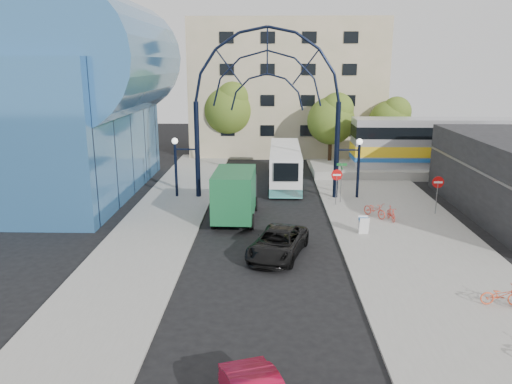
{
  "coord_description": "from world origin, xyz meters",
  "views": [
    {
      "loc": [
        0.12,
        -21.32,
        9.63
      ],
      "look_at": [
        -0.57,
        6.0,
        2.53
      ],
      "focal_mm": 35.0,
      "sensor_mm": 36.0,
      "label": 1
    }
  ],
  "objects_px": {
    "green_truck": "(236,194)",
    "gateway_arch": "(267,79)",
    "street_name_sign": "(341,174)",
    "sandwich_board": "(364,223)",
    "tree_north_c": "(391,119)",
    "city_bus": "(285,165)",
    "tree_north_a": "(332,118)",
    "train_car": "(498,143)",
    "black_suv": "(278,243)",
    "do_not_enter_sign": "(438,186)",
    "bike_near_b": "(391,214)",
    "bike_far_a": "(501,295)",
    "bike_near_a": "(375,210)",
    "stop_sign": "(337,178)",
    "tree_north_b": "(230,107)"
  },
  "relations": [
    {
      "from": "bike_near_b",
      "to": "bike_near_a",
      "type": "bearing_deg",
      "value": 135.83
    },
    {
      "from": "stop_sign",
      "to": "bike_far_a",
      "type": "xyz_separation_m",
      "value": [
        4.75,
        -14.67,
        -1.45
      ]
    },
    {
      "from": "do_not_enter_sign",
      "to": "sandwich_board",
      "type": "relative_size",
      "value": 2.51
    },
    {
      "from": "stop_sign",
      "to": "bike_near_b",
      "type": "relative_size",
      "value": 1.7
    },
    {
      "from": "tree_north_a",
      "to": "bike_near_b",
      "type": "bearing_deg",
      "value": -84.63
    },
    {
      "from": "street_name_sign",
      "to": "bike_near_a",
      "type": "height_order",
      "value": "street_name_sign"
    },
    {
      "from": "tree_north_a",
      "to": "black_suv",
      "type": "xyz_separation_m",
      "value": [
        -5.49,
        -23.23,
        -3.91
      ]
    },
    {
      "from": "train_car",
      "to": "black_suv",
      "type": "bearing_deg",
      "value": -135.1
    },
    {
      "from": "bike_near_a",
      "to": "bike_far_a",
      "type": "distance_m",
      "value": 12.13
    },
    {
      "from": "street_name_sign",
      "to": "train_car",
      "type": "xyz_separation_m",
      "value": [
        14.8,
        9.4,
        0.77
      ]
    },
    {
      "from": "bike_near_b",
      "to": "street_name_sign",
      "type": "bearing_deg",
      "value": 115.89
    },
    {
      "from": "do_not_enter_sign",
      "to": "black_suv",
      "type": "xyz_separation_m",
      "value": [
        -10.37,
        -7.3,
        -1.28
      ]
    },
    {
      "from": "stop_sign",
      "to": "do_not_enter_sign",
      "type": "distance_m",
      "value": 6.51
    },
    {
      "from": "sandwich_board",
      "to": "bike_near_b",
      "type": "bearing_deg",
      "value": 49.2
    },
    {
      "from": "train_car",
      "to": "sandwich_board",
      "type": "bearing_deg",
      "value": -131.95
    },
    {
      "from": "green_truck",
      "to": "tree_north_b",
      "type": "bearing_deg",
      "value": 96.99
    },
    {
      "from": "bike_far_a",
      "to": "street_name_sign",
      "type": "bearing_deg",
      "value": 18.81
    },
    {
      "from": "stop_sign",
      "to": "sandwich_board",
      "type": "distance_m",
      "value": 6.2
    },
    {
      "from": "street_name_sign",
      "to": "green_truck",
      "type": "bearing_deg",
      "value": -153.16
    },
    {
      "from": "bike_far_a",
      "to": "sandwich_board",
      "type": "bearing_deg",
      "value": 27.46
    },
    {
      "from": "do_not_enter_sign",
      "to": "tree_north_a",
      "type": "bearing_deg",
      "value": 107.03
    },
    {
      "from": "tree_north_c",
      "to": "green_truck",
      "type": "xyz_separation_m",
      "value": [
        -14.06,
        -18.94,
        -2.64
      ]
    },
    {
      "from": "black_suv",
      "to": "bike_near_a",
      "type": "xyz_separation_m",
      "value": [
        6.26,
        6.47,
        -0.1
      ]
    },
    {
      "from": "sandwich_board",
      "to": "bike_far_a",
      "type": "xyz_separation_m",
      "value": [
        3.95,
        -8.64,
        -0.2
      ]
    },
    {
      "from": "tree_north_a",
      "to": "bike_near_a",
      "type": "height_order",
      "value": "tree_north_a"
    },
    {
      "from": "stop_sign",
      "to": "street_name_sign",
      "type": "relative_size",
      "value": 0.89
    },
    {
      "from": "street_name_sign",
      "to": "black_suv",
      "type": "height_order",
      "value": "street_name_sign"
    },
    {
      "from": "do_not_enter_sign",
      "to": "street_name_sign",
      "type": "relative_size",
      "value": 0.89
    },
    {
      "from": "street_name_sign",
      "to": "black_suv",
      "type": "xyz_separation_m",
      "value": [
        -4.57,
        -9.9,
        -1.43
      ]
    },
    {
      "from": "gateway_arch",
      "to": "city_bus",
      "type": "xyz_separation_m",
      "value": [
        1.48,
        4.61,
        -7.0
      ]
    },
    {
      "from": "train_car",
      "to": "bike_near_b",
      "type": "distance_m",
      "value": 18.38
    },
    {
      "from": "tree_north_c",
      "to": "bike_near_b",
      "type": "xyz_separation_m",
      "value": [
        -4.36,
        -19.45,
        -3.71
      ]
    },
    {
      "from": "stop_sign",
      "to": "do_not_enter_sign",
      "type": "height_order",
      "value": "stop_sign"
    },
    {
      "from": "tree_north_a",
      "to": "tree_north_c",
      "type": "distance_m",
      "value": 6.33
    },
    {
      "from": "do_not_enter_sign",
      "to": "bike_near_b",
      "type": "bearing_deg",
      "value": -154.89
    },
    {
      "from": "sandwich_board",
      "to": "black_suv",
      "type": "height_order",
      "value": "black_suv"
    },
    {
      "from": "gateway_arch",
      "to": "city_bus",
      "type": "distance_m",
      "value": 8.51
    },
    {
      "from": "city_bus",
      "to": "street_name_sign",
      "type": "bearing_deg",
      "value": -57.18
    },
    {
      "from": "black_suv",
      "to": "city_bus",
      "type": "bearing_deg",
      "value": 103.58
    },
    {
      "from": "green_truck",
      "to": "gateway_arch",
      "type": "bearing_deg",
      "value": 70.57
    },
    {
      "from": "tree_north_b",
      "to": "black_suv",
      "type": "distance_m",
      "value": 27.98
    },
    {
      "from": "do_not_enter_sign",
      "to": "bike_far_a",
      "type": "xyz_separation_m",
      "value": [
        -1.45,
        -12.67,
        -1.43
      ]
    },
    {
      "from": "sandwich_board",
      "to": "train_car",
      "type": "xyz_separation_m",
      "value": [
        14.4,
        16.02,
        2.16
      ]
    },
    {
      "from": "tree_north_c",
      "to": "bike_far_a",
      "type": "xyz_separation_m",
      "value": [
        -2.57,
        -30.59,
        -3.73
      ]
    },
    {
      "from": "city_bus",
      "to": "green_truck",
      "type": "bearing_deg",
      "value": -108.49
    },
    {
      "from": "green_truck",
      "to": "bike_near_a",
      "type": "bearing_deg",
      "value": 2.85
    },
    {
      "from": "do_not_enter_sign",
      "to": "bike_far_a",
      "type": "bearing_deg",
      "value": -96.54
    },
    {
      "from": "gateway_arch",
      "to": "stop_sign",
      "type": "bearing_deg",
      "value": -22.63
    },
    {
      "from": "street_name_sign",
      "to": "sandwich_board",
      "type": "distance_m",
      "value": 6.78
    },
    {
      "from": "city_bus",
      "to": "tree_north_a",
      "type": "bearing_deg",
      "value": 58.68
    }
  ]
}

